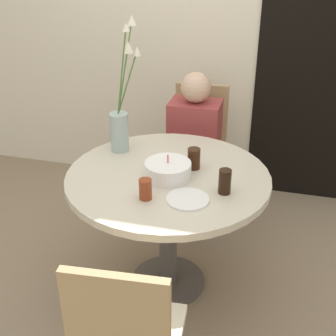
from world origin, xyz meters
name	(u,v)px	position (x,y,z in m)	size (l,w,h in m)	color
ground_plane	(168,282)	(0.00, 0.00, 0.00)	(16.00, 16.00, 0.00)	#89755B
wall_back	(214,23)	(0.00, 1.32, 1.30)	(8.00, 0.05, 2.60)	beige
doorway_panel	(321,69)	(0.78, 1.29, 1.02)	(0.90, 0.01, 2.05)	black
dining_table	(168,195)	(0.00, 0.00, 0.62)	(1.10, 1.10, 0.75)	beige
chair_far_back	(198,142)	(-0.02, 0.92, 0.53)	(0.41, 0.41, 0.93)	beige
birthday_cake	(168,170)	(0.01, -0.03, 0.79)	(0.25, 0.25, 0.13)	white
flower_vase	(121,116)	(-0.34, 0.24, 0.96)	(0.18, 0.25, 0.75)	#9EB2AD
side_plate	(188,199)	(0.16, -0.22, 0.75)	(0.21, 0.21, 0.01)	white
drink_glass_0	(194,159)	(0.12, 0.11, 0.81)	(0.07, 0.07, 0.12)	#33190C
drink_glass_1	(225,182)	(0.32, -0.11, 0.81)	(0.06, 0.06, 0.13)	black
drink_glass_2	(145,189)	(-0.04, -0.26, 0.80)	(0.06, 0.06, 0.10)	maroon
person_woman	(194,153)	(-0.01, 0.76, 0.51)	(0.34, 0.24, 1.09)	#383333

